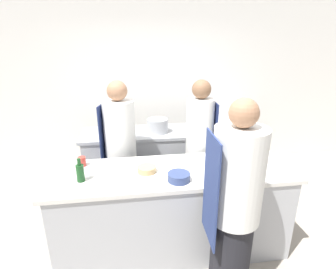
% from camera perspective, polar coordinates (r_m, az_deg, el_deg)
% --- Properties ---
extents(ground_plane, '(16.00, 16.00, 0.00)m').
position_cam_1_polar(ground_plane, '(3.12, 1.00, -22.95)').
color(ground_plane, '#A89E8E').
extents(wall_back, '(8.00, 0.06, 2.80)m').
position_cam_1_polar(wall_back, '(4.48, -3.31, 10.34)').
color(wall_back, silver).
rests_on(wall_back, ground_plane).
extents(prep_counter, '(2.37, 0.76, 0.92)m').
position_cam_1_polar(prep_counter, '(2.83, 1.05, -16.04)').
color(prep_counter, '#A8AAAF').
rests_on(prep_counter, ground_plane).
extents(pass_counter, '(1.84, 0.65, 0.92)m').
position_cam_1_polar(pass_counter, '(3.87, -4.17, -5.75)').
color(pass_counter, '#A8AAAF').
rests_on(pass_counter, ground_plane).
extents(oven_range, '(0.74, 0.61, 0.90)m').
position_cam_1_polar(oven_range, '(4.64, 11.93, -1.90)').
color(oven_range, '#A8AAAF').
rests_on(oven_range, ground_plane).
extents(chef_at_prep_near, '(0.40, 0.39, 1.76)m').
position_cam_1_polar(chef_at_prep_near, '(2.17, 14.13, -15.73)').
color(chef_at_prep_near, black).
rests_on(chef_at_prep_near, ground_plane).
extents(chef_at_stove, '(0.35, 0.34, 1.71)m').
position_cam_1_polar(chef_at_stove, '(3.24, 6.83, -3.14)').
color(chef_at_stove, black).
rests_on(chef_at_stove, ground_plane).
extents(chef_at_pass_far, '(0.41, 0.39, 1.71)m').
position_cam_1_polar(chef_at_pass_far, '(3.21, -10.25, -3.74)').
color(chef_at_pass_far, black).
rests_on(chef_at_pass_far, ground_plane).
extents(bottle_olive_oil, '(0.09, 0.09, 0.21)m').
position_cam_1_polar(bottle_olive_oil, '(2.63, 16.26, -6.20)').
color(bottle_olive_oil, '#2D5175').
rests_on(bottle_olive_oil, prep_counter).
extents(bottle_vinegar, '(0.07, 0.07, 0.22)m').
position_cam_1_polar(bottle_vinegar, '(2.49, -18.57, -7.82)').
color(bottle_vinegar, '#19471E').
rests_on(bottle_vinegar, prep_counter).
extents(bottle_wine, '(0.08, 0.08, 0.31)m').
position_cam_1_polar(bottle_wine, '(2.94, 13.54, -2.27)').
color(bottle_wine, black).
rests_on(bottle_wine, prep_counter).
extents(bowl_mixing_large, '(0.21, 0.21, 0.07)m').
position_cam_1_polar(bowl_mixing_large, '(2.40, 2.37, -9.21)').
color(bowl_mixing_large, navy).
rests_on(bowl_mixing_large, prep_counter).
extents(bowl_prep_small, '(0.18, 0.18, 0.06)m').
position_cam_1_polar(bowl_prep_small, '(2.55, -4.65, -7.55)').
color(bowl_prep_small, tan).
rests_on(bowl_prep_small, prep_counter).
extents(bowl_ceramic_blue, '(0.23, 0.23, 0.06)m').
position_cam_1_polar(bowl_ceramic_blue, '(2.76, 9.98, -5.63)').
color(bowl_ceramic_blue, white).
rests_on(bowl_ceramic_blue, prep_counter).
extents(cup, '(0.08, 0.08, 0.10)m').
position_cam_1_polar(cup, '(2.80, -18.22, -5.60)').
color(cup, '#B2382D').
rests_on(cup, prep_counter).
extents(stockpot, '(0.29, 0.29, 0.19)m').
position_cam_1_polar(stockpot, '(3.63, -2.27, 1.93)').
color(stockpot, '#A8AAAF').
rests_on(stockpot, pass_counter).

